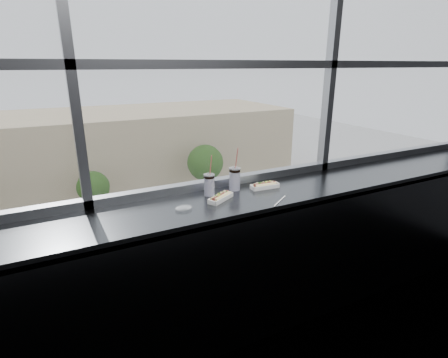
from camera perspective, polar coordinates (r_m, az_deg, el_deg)
name	(u,v)px	position (r m, az deg, el deg)	size (l,w,h in m)	color
wall_back_lower	(223,247)	(2.96, -0.09, -11.06)	(6.00, 6.00, 0.00)	black
window_glass	(222,18)	(2.62, -0.32, 24.79)	(6.00, 6.00, 0.00)	silver
window_mullions	(223,18)	(2.60, -0.11, 24.84)	(6.00, 0.08, 2.40)	gray
counter	(241,200)	(2.52, 2.73, -3.45)	(6.00, 0.55, 0.06)	#494C4F
counter_fascia	(257,281)	(2.57, 5.46, -16.18)	(6.00, 0.04, 1.04)	#494C4F
hotdog_tray_left	(221,197)	(2.43, -0.55, -2.97)	(0.23, 0.17, 0.05)	white
hotdog_tray_right	(265,185)	(2.68, 6.68, -1.05)	(0.23, 0.09, 0.05)	white
soda_cup_left	(209,184)	(2.50, -2.42, -0.76)	(0.08, 0.08, 0.30)	white
soda_cup_right	(235,178)	(2.61, 1.75, 0.21)	(0.09, 0.09, 0.33)	white
loose_straw	(280,201)	(2.44, 9.10, -3.55)	(0.01, 0.01, 0.22)	white
wrapper	(184,208)	(2.29, -6.62, -4.70)	(0.11, 0.08, 0.03)	silver
plaza_ground	(66,174)	(47.63, -24.39, 0.74)	(120.00, 120.00, 0.00)	#A1A09F
street_asphalt	(90,267)	(25.83, -21.08, -13.26)	(80.00, 10.00, 0.06)	black
far_sidewalk	(78,222)	(32.99, -22.72, -6.44)	(80.00, 6.00, 0.04)	#A1A09F
far_building	(64,152)	(41.32, -24.63, 3.99)	(50.00, 14.00, 8.00)	tan
car_near_d	(189,260)	(22.83, -5.75, -13.09)	(6.62, 2.76, 2.21)	beige
car_far_c	(222,203)	(31.75, -0.31, -3.89)	(5.87, 2.45, 1.96)	white
car_near_c	(123,278)	(21.98, -16.13, -15.23)	(6.47, 2.70, 2.16)	#920011
car_near_e	(307,231)	(27.22, 13.37, -8.19)	(6.31, 2.63, 2.10)	navy
car_far_b	(82,228)	(28.88, -22.11, -7.42)	(6.55, 2.73, 2.18)	maroon
pedestrian_b	(61,210)	(33.11, -25.02, -4.57)	(0.97, 0.73, 2.18)	#66605B
pedestrian_d	(194,193)	(34.35, -4.88, -2.23)	(0.87, 0.65, 1.96)	#66605B
tree_center	(93,187)	(32.05, -20.56, -1.26)	(2.77, 2.77, 4.33)	#47382B
tree_right	(205,163)	(34.36, -3.07, 2.66)	(3.57, 3.57, 5.58)	#47382B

